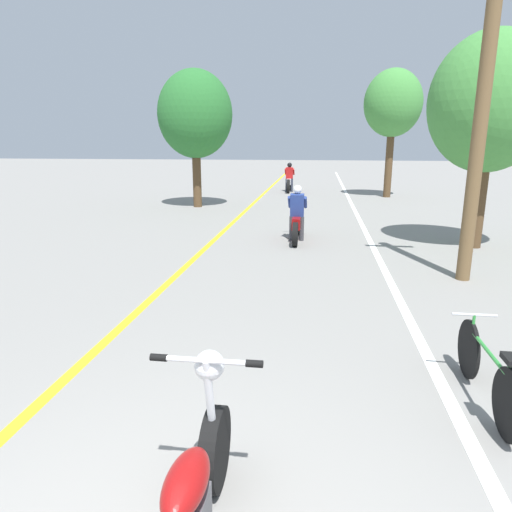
# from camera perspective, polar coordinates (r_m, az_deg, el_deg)

# --- Properties ---
(lane_stripe_center) EXTENTS (0.14, 48.00, 0.01)m
(lane_stripe_center) POSITION_cam_1_polar(r_m,az_deg,el_deg) (14.53, -2.63, 4.47)
(lane_stripe_center) COLOR yellow
(lane_stripe_center) RESTS_ON ground
(lane_stripe_edge) EXTENTS (0.14, 48.00, 0.01)m
(lane_stripe_edge) POSITION_cam_1_polar(r_m,az_deg,el_deg) (14.36, 13.02, 4.00)
(lane_stripe_edge) COLOR white
(lane_stripe_edge) RESTS_ON ground
(utility_pole) EXTENTS (1.10, 0.24, 6.00)m
(utility_pole) POSITION_cam_1_polar(r_m,az_deg,el_deg) (8.84, 26.50, 16.89)
(utility_pole) COLOR brown
(utility_pole) RESTS_ON ground
(roadside_tree_right_near) EXTENTS (2.66, 2.39, 4.81)m
(roadside_tree_right_near) POSITION_cam_1_polar(r_m,az_deg,el_deg) (11.80, 27.22, 16.59)
(roadside_tree_right_near) COLOR #513A23
(roadside_tree_right_near) RESTS_ON ground
(roadside_tree_right_far) EXTENTS (2.47, 2.23, 5.46)m
(roadside_tree_right_far) POSITION_cam_1_polar(r_m,az_deg,el_deg) (21.43, 16.75, 17.71)
(roadside_tree_right_far) COLOR #513A23
(roadside_tree_right_far) RESTS_ON ground
(roadside_tree_left) EXTENTS (2.75, 2.48, 4.99)m
(roadside_tree_left) POSITION_cam_1_polar(r_m,az_deg,el_deg) (17.61, -7.63, 17.09)
(roadside_tree_left) COLOR #513A23
(roadside_tree_left) RESTS_ON ground
(motorcycle_foreground) EXTENTS (0.74, 1.99, 1.11)m
(motorcycle_foreground) POSITION_cam_1_polar(r_m,az_deg,el_deg) (3.02, -8.27, -28.20)
(motorcycle_foreground) COLOR black
(motorcycle_foreground) RESTS_ON ground
(motorcycle_rider_lead) EXTENTS (0.50, 2.05, 1.39)m
(motorcycle_rider_lead) POSITION_cam_1_polar(r_m,az_deg,el_deg) (11.57, 5.13, 4.53)
(motorcycle_rider_lead) COLOR black
(motorcycle_rider_lead) RESTS_ON ground
(motorcycle_rider_far) EXTENTS (0.50, 2.04, 1.42)m
(motorcycle_rider_far) POSITION_cam_1_polar(r_m,az_deg,el_deg) (22.94, 4.19, 9.36)
(motorcycle_rider_far) COLOR black
(motorcycle_rider_far) RESTS_ON ground
(bicycle_parked) EXTENTS (0.44, 1.68, 0.73)m
(bicycle_parked) POSITION_cam_1_polar(r_m,az_deg,el_deg) (4.95, 26.88, -12.71)
(bicycle_parked) COLOR black
(bicycle_parked) RESTS_ON ground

